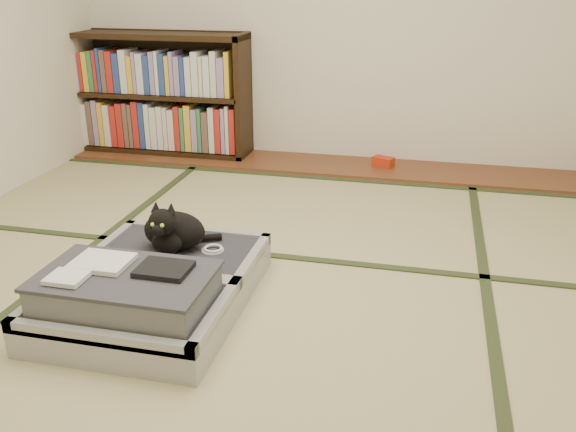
# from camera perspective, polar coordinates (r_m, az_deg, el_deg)

# --- Properties ---
(floor) EXTENTS (4.50, 4.50, 0.00)m
(floor) POSITION_cam_1_polar(r_m,az_deg,el_deg) (2.77, -2.69, -7.34)
(floor) COLOR #C3B782
(floor) RESTS_ON ground
(wood_strip) EXTENTS (4.00, 0.50, 0.02)m
(wood_strip) POSITION_cam_1_polar(r_m,az_deg,el_deg) (4.58, 4.16, 4.75)
(wood_strip) COLOR brown
(wood_strip) RESTS_ON ground
(red_item) EXTENTS (0.17, 0.14, 0.07)m
(red_item) POSITION_cam_1_polar(r_m,az_deg,el_deg) (4.55, 8.89, 5.04)
(red_item) COLOR red
(red_item) RESTS_ON wood_strip
(tatami_borders) EXTENTS (4.00, 4.50, 0.01)m
(tatami_borders) POSITION_cam_1_polar(r_m,az_deg,el_deg) (3.20, -0.28, -3.08)
(tatami_borders) COLOR #2D381E
(tatami_borders) RESTS_ON ground
(bookcase) EXTENTS (1.46, 0.33, 0.94)m
(bookcase) POSITION_cam_1_polar(r_m,az_deg,el_deg) (4.95, -12.22, 10.89)
(bookcase) COLOR black
(bookcase) RESTS_ON wood_strip
(suitcase) EXTENTS (0.76, 1.01, 0.30)m
(suitcase) POSITION_cam_1_polar(r_m,az_deg,el_deg) (2.67, -12.68, -6.59)
(suitcase) COLOR #9F9FA3
(suitcase) RESTS_ON floor
(cat) EXTENTS (0.34, 0.34, 0.27)m
(cat) POSITION_cam_1_polar(r_m,az_deg,el_deg) (2.85, -10.77, -1.36)
(cat) COLOR black
(cat) RESTS_ON suitcase
(cable_coil) EXTENTS (0.11, 0.11, 0.03)m
(cable_coil) POSITION_cam_1_polar(r_m,az_deg,el_deg) (2.85, -7.05, -3.12)
(cable_coil) COLOR white
(cable_coil) RESTS_ON suitcase
(hanger) EXTENTS (0.39, 0.21, 0.01)m
(hanger) POSITION_cam_1_polar(r_m,az_deg,el_deg) (2.98, -16.62, -6.00)
(hanger) COLOR black
(hanger) RESTS_ON floor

